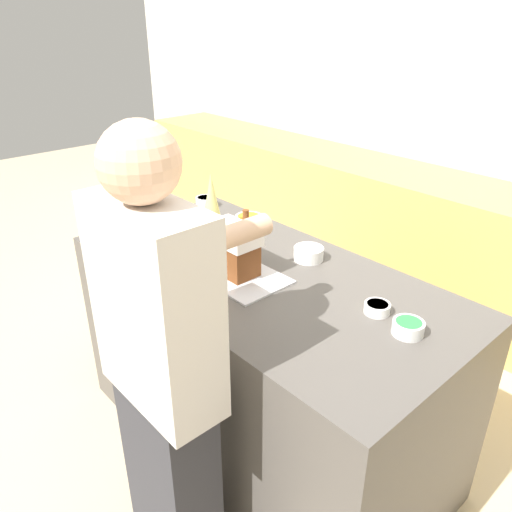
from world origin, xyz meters
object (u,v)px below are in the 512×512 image
object	(u,v)px
candy_bowl_beside_tree	(309,253)
person	(163,380)
baking_tray	(234,273)
candy_bowl_near_tray_left	(249,221)
candy_bowl_near_tray_right	(408,327)
candy_bowl_far_left	(205,201)
gingerbread_house	(233,248)
decorative_tree	(212,206)
candy_bowl_far_right	(377,308)

from	to	relation	value
candy_bowl_beside_tree	person	bearing A→B (deg)	-78.12
baking_tray	candy_bowl_near_tray_left	size ratio (longest dim) A/B	3.28
candy_bowl_near_tray_right	candy_bowl_far_left	bearing A→B (deg)	170.88
gingerbread_house	candy_bowl_beside_tree	size ratio (longest dim) A/B	2.17
decorative_tree	candy_bowl_far_left	bearing A→B (deg)	148.01
gingerbread_house	person	size ratio (longest dim) A/B	0.17
gingerbread_house	candy_bowl_far_left	xyz separation A→B (m)	(-0.68, 0.37, -0.08)
person	candy_bowl_far_left	bearing A→B (deg)	137.44
candy_bowl_near_tray_left	candy_bowl_near_tray_right	size ratio (longest dim) A/B	1.32
candy_bowl_near_tray_left	candy_bowl_near_tray_right	xyz separation A→B (m)	(1.02, -0.21, -0.00)
decorative_tree	candy_bowl_far_right	world-z (taller)	decorative_tree
baking_tray	candy_bowl_near_tray_right	xyz separation A→B (m)	(0.69, 0.15, 0.02)
decorative_tree	person	size ratio (longest dim) A/B	0.19
candy_bowl_near_tray_right	person	bearing A→B (deg)	-121.04
candy_bowl_far_right	person	world-z (taller)	person
candy_bowl_near_tray_left	person	xyz separation A→B (m)	(0.61, -0.89, -0.09)
gingerbread_house	candy_bowl_near_tray_left	size ratio (longest dim) A/B	2.01
candy_bowl_near_tray_right	baking_tray	bearing A→B (deg)	-167.57
gingerbread_house	baking_tray	bearing A→B (deg)	-158.09
baking_tray	candy_bowl_far_left	world-z (taller)	candy_bowl_far_left
candy_bowl_near_tray_left	person	distance (m)	1.08
baking_tray	candy_bowl_near_tray_right	distance (m)	0.71
decorative_tree	candy_bowl_far_right	size ratio (longest dim) A/B	3.37
gingerbread_house	candy_bowl_near_tray_left	distance (m)	0.49
decorative_tree	candy_bowl_near_tray_right	xyz separation A→B (m)	(1.03, -0.01, -0.13)
baking_tray	gingerbread_house	size ratio (longest dim) A/B	1.63
gingerbread_house	candy_bowl_far_left	distance (m)	0.78
gingerbread_house	candy_bowl_beside_tree	bearing A→B (deg)	69.92
gingerbread_house	candy_bowl_far_right	bearing A→B (deg)	18.44
candy_bowl_beside_tree	candy_bowl_far_right	bearing A→B (deg)	-16.39
decorative_tree	candy_bowl_far_left	size ratio (longest dim) A/B	3.02
baking_tray	candy_bowl_near_tray_left	distance (m)	0.49
gingerbread_house	candy_bowl_near_tray_right	size ratio (longest dim) A/B	2.64
candy_bowl_near_tray_left	person	size ratio (longest dim) A/B	0.08
candy_bowl_far_right	candy_bowl_beside_tree	bearing A→B (deg)	163.61
baking_tray	person	bearing A→B (deg)	-60.81
gingerbread_house	decorative_tree	size ratio (longest dim) A/B	0.89
candy_bowl_far_left	baking_tray	bearing A→B (deg)	-28.72
gingerbread_house	decorative_tree	xyz separation A→B (m)	(-0.34, 0.16, 0.04)
decorative_tree	gingerbread_house	bearing A→B (deg)	-25.09
candy_bowl_near_tray_right	person	size ratio (longest dim) A/B	0.06
candy_bowl_near_tray_right	decorative_tree	bearing A→B (deg)	179.71
baking_tray	person	size ratio (longest dim) A/B	0.28
gingerbread_house	person	world-z (taller)	person
decorative_tree	candy_bowl_near_tray_left	distance (m)	0.24
candy_bowl_far_right	candy_bowl_near_tray_right	size ratio (longest dim) A/B	0.88
gingerbread_house	person	distance (m)	0.62
candy_bowl_far_right	candy_bowl_beside_tree	world-z (taller)	candy_bowl_beside_tree
gingerbread_house	candy_bowl_near_tray_left	xyz separation A→B (m)	(-0.32, 0.37, -0.08)
candy_bowl_far_right	gingerbread_house	bearing A→B (deg)	-161.56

